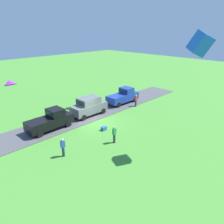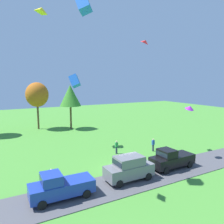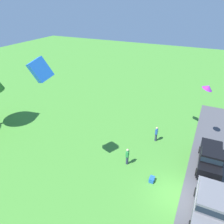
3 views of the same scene
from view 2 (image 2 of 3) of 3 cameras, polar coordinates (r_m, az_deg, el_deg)
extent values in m
plane|color=#478E33|center=(23.69, 3.18, -14.85)|extent=(120.00, 120.00, 0.00)
cube|color=#4C4C51|center=(21.76, 6.88, -16.98)|extent=(36.00, 4.40, 0.06)
cube|color=#1E389E|center=(18.60, -12.90, -18.72)|extent=(5.04, 2.01, 1.00)
cube|color=#1E389E|center=(18.06, -15.56, -16.50)|extent=(1.54, 1.79, 0.80)
cube|color=#19232D|center=(18.06, -15.56, -16.50)|extent=(1.57, 1.76, 0.44)
cylinder|color=black|center=(17.76, -17.78, -22.11)|extent=(0.69, 0.25, 0.68)
cylinder|color=black|center=(19.33, -18.75, -19.52)|extent=(0.69, 0.25, 0.68)
cylinder|color=black|center=(18.51, -6.65, -20.45)|extent=(0.69, 0.25, 0.68)
cylinder|color=black|center=(20.02, -8.59, -18.17)|extent=(0.69, 0.25, 0.68)
cube|color=slate|center=(21.11, 4.46, -15.03)|extent=(4.60, 1.91, 1.10)
cube|color=slate|center=(20.75, 4.49, -12.56)|extent=(2.60, 1.77, 0.84)
cube|color=#19232D|center=(20.75, 4.49, -12.56)|extent=(2.66, 1.73, 0.46)
cylinder|color=black|center=(19.89, 1.95, -18.27)|extent=(0.68, 0.24, 0.68)
cylinder|color=black|center=(21.31, -0.62, -16.39)|extent=(0.68, 0.24, 0.68)
cylinder|color=black|center=(21.50, 9.45, -16.27)|extent=(0.68, 0.24, 0.68)
cylinder|color=black|center=(22.82, 6.57, -14.73)|extent=(0.68, 0.24, 0.68)
cube|color=black|center=(24.60, 15.45, -12.01)|extent=(5.03, 1.99, 1.00)
cube|color=black|center=(23.78, 14.15, -10.38)|extent=(1.53, 1.79, 0.80)
cube|color=#19232D|center=(23.78, 14.15, -10.38)|extent=(1.56, 1.75, 0.44)
cylinder|color=black|center=(23.07, 13.96, -14.67)|extent=(0.68, 0.25, 0.68)
cylinder|color=black|center=(24.29, 10.94, -13.38)|extent=(0.68, 0.25, 0.68)
cylinder|color=black|center=(25.40, 19.66, -12.75)|extent=(0.68, 0.25, 0.68)
cylinder|color=black|center=(26.52, 16.64, -11.72)|extent=(0.68, 0.25, 0.68)
cylinder|color=#2D334C|center=(28.32, 1.17, -10.01)|extent=(0.24, 0.24, 0.88)
cube|color=#2D8E47|center=(28.10, 1.18, -8.57)|extent=(0.36, 0.22, 0.60)
sphere|color=beige|center=(27.98, 1.18, -7.75)|extent=(0.22, 0.22, 0.22)
cylinder|color=#2D334C|center=(29.82, 10.67, -9.21)|extent=(0.24, 0.24, 0.88)
cube|color=#2851AD|center=(29.61, 10.71, -7.85)|extent=(0.36, 0.22, 0.60)
sphere|color=beige|center=(29.50, 10.73, -7.06)|extent=(0.22, 0.22, 0.22)
cylinder|color=#2D334C|center=(20.67, -15.47, -17.38)|extent=(0.24, 0.24, 0.88)
cube|color=red|center=(20.37, -15.55, -15.49)|extent=(0.36, 0.22, 0.60)
sphere|color=beige|center=(20.21, -15.60, -14.40)|extent=(0.22, 0.22, 0.22)
cylinder|color=brown|center=(44.61, -18.74, -1.21)|extent=(0.36, 0.36, 4.75)
ellipsoid|color=#B25B19|center=(44.15, -18.99, 4.31)|extent=(4.28, 4.28, 4.71)
cylinder|color=brown|center=(43.06, -10.70, -1.41)|extent=(0.36, 0.36, 4.50)
cone|color=#387F28|center=(42.58, -10.85, 4.27)|extent=(4.05, 4.05, 4.05)
cube|color=blue|center=(25.65, 1.98, -12.53)|extent=(0.56, 0.40, 0.40)
cube|color=blue|center=(20.61, -7.50, 26.17)|extent=(1.56, 1.87, 1.89)
cube|color=blue|center=(30.61, -9.72, 7.99)|extent=(1.76, 1.97, 2.07)
pyramid|color=red|center=(29.37, 8.76, 17.70)|extent=(1.37, 1.33, 0.71)
pyramid|color=yellow|center=(18.16, -17.82, 24.03)|extent=(1.07, 1.21, 0.55)
cone|color=purple|center=(27.17, 19.64, 1.10)|extent=(1.08, 1.15, 0.72)
camera|label=1|loc=(45.06, 7.71, 9.53)|focal=35.00mm
camera|label=3|loc=(18.52, -34.73, 21.15)|focal=35.00mm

